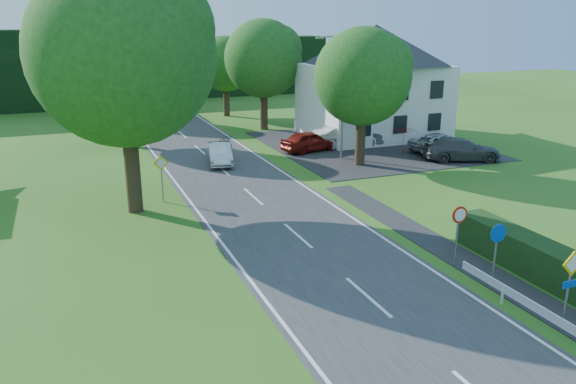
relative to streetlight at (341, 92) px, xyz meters
name	(u,v)px	position (x,y,z in m)	size (l,w,h in m)	color
road	(281,221)	(-8.06, -10.00, -4.44)	(7.00, 80.00, 0.04)	#333335
parking_pad	(368,145)	(3.94, 3.00, -4.44)	(14.00, 16.00, 0.04)	#242527
line_edge_left	(212,230)	(-11.31, -10.00, -4.42)	(0.12, 80.00, 0.01)	white
line_edge_right	(344,212)	(-4.81, -10.00, -4.42)	(0.12, 80.00, 0.01)	white
line_centre	(281,221)	(-8.06, -10.00, -4.42)	(0.12, 80.00, 0.01)	white
tree_main	(126,90)	(-14.06, -6.00, 1.36)	(9.40, 9.40, 11.64)	#174B16
tree_left_far	(116,87)	(-13.06, 10.00, -0.17)	(7.00, 7.00, 8.58)	#174B16
tree_right_far	(263,75)	(-1.06, 12.00, 0.08)	(7.40, 7.40, 9.09)	#174B16
tree_left_back	(109,76)	(-12.56, 22.00, -0.43)	(6.60, 6.60, 8.07)	#174B16
tree_right_back	(226,76)	(-2.06, 20.00, -0.68)	(6.20, 6.20, 7.56)	#174B16
tree_right_mid	(362,98)	(0.44, -2.00, -0.17)	(7.00, 7.00, 8.58)	#174B16
treeline_right	(206,67)	(-0.06, 36.00, -0.96)	(30.00, 5.00, 7.00)	black
house_white	(374,80)	(5.94, 6.00, -0.06)	(10.60, 8.40, 8.60)	white
streetlight	(341,92)	(0.00, 0.00, 0.00)	(2.03, 0.18, 8.00)	gray
sign_priority_right	(571,276)	(-3.76, -22.02, -2.67)	(0.78, 0.09, 2.59)	gray
sign_roundabout	(497,243)	(-3.76, -19.02, -2.79)	(0.64, 0.08, 2.37)	gray
sign_speed_limit	(459,222)	(-3.76, -17.03, -2.70)	(0.64, 0.11, 2.37)	gray
sign_priority_left	(161,169)	(-12.56, -5.02, -2.75)	(0.78, 0.09, 2.44)	gray
moving_car	(220,153)	(-7.76, 1.55, -3.76)	(1.40, 4.02, 1.32)	silver
motorcycle	(226,142)	(-6.26, 5.55, -3.91)	(0.69, 1.97, 1.03)	black
parked_car_red	(309,141)	(-0.97, 2.74, -3.71)	(1.69, 4.20, 1.43)	maroon
parked_car_silver_a	(348,135)	(2.19, 3.01, -3.59)	(1.76, 5.05, 1.66)	silver
parked_car_grey	(462,149)	(7.22, -3.50, -3.70)	(2.03, 4.99, 1.45)	#434348
parked_car_silver_b	(441,143)	(7.52, -0.92, -3.78)	(2.15, 4.67, 1.30)	#B1B0B8
parasol	(404,140)	(4.68, -0.50, -3.48)	(2.06, 2.10, 1.89)	#B70E13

